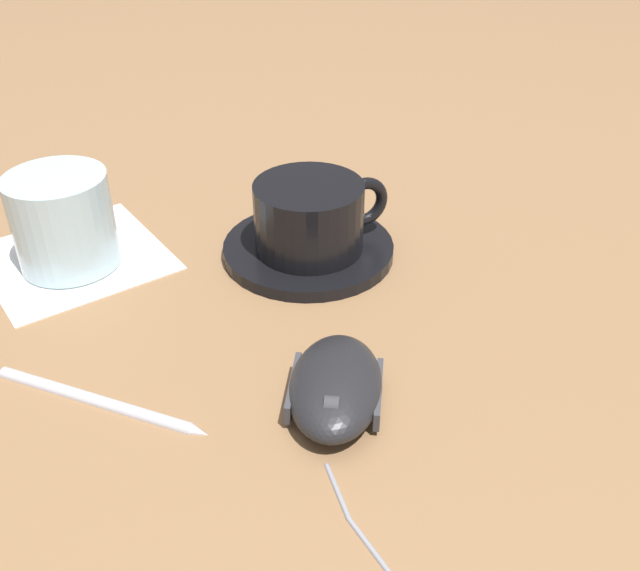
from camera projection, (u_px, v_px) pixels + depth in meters
ground_plane at (159, 319)px, 0.54m from camera, size 3.00×3.00×0.00m
saucer at (308, 249)px, 0.61m from camera, size 0.15×0.15×0.01m
coffee_cup at (311, 216)px, 0.59m from camera, size 0.12×0.09×0.06m
computer_mouse at (336, 386)px, 0.45m from camera, size 0.08×0.11×0.03m
napkin_under_glass at (75, 257)px, 0.61m from camera, size 0.19×0.19×0.00m
drinking_glass at (63, 221)px, 0.58m from camera, size 0.08×0.08×0.08m
pen at (98, 397)px, 0.46m from camera, size 0.14×0.09×0.01m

